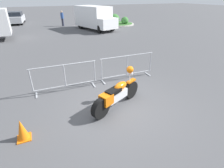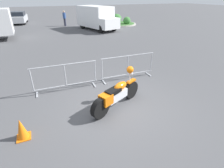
# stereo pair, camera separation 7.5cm
# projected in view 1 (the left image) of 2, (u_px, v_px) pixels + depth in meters

# --- Properties ---
(ground_plane) EXTENTS (120.00, 120.00, 0.00)m
(ground_plane) POSITION_uv_depth(u_px,v_px,m) (119.00, 106.00, 5.86)
(ground_plane) COLOR #4C4C4F
(motorcycle) EXTENTS (2.05, 1.10, 1.24)m
(motorcycle) POSITION_uv_depth(u_px,v_px,m) (117.00, 94.00, 5.65)
(motorcycle) COLOR black
(motorcycle) RESTS_ON ground
(crowd_barrier_near) EXTENTS (2.45, 0.50, 1.07)m
(crowd_barrier_near) POSITION_uv_depth(u_px,v_px,m) (65.00, 77.00, 6.60)
(crowd_barrier_near) COLOR #9EA0A5
(crowd_barrier_near) RESTS_ON ground
(crowd_barrier_far) EXTENTS (2.45, 0.50, 1.07)m
(crowd_barrier_far) POSITION_uv_depth(u_px,v_px,m) (127.00, 67.00, 7.56)
(crowd_barrier_far) COLOR #9EA0A5
(crowd_barrier_far) RESTS_ON ground
(delivery_van) EXTENTS (3.33, 5.35, 2.31)m
(delivery_van) POSITION_uv_depth(u_px,v_px,m) (94.00, 17.00, 18.13)
(delivery_van) COLOR white
(delivery_van) RESTS_ON ground
(parked_car_silver) EXTENTS (2.10, 4.40, 1.45)m
(parked_car_silver) POSITION_uv_depth(u_px,v_px,m) (16.00, 18.00, 22.09)
(parked_car_silver) COLOR #B7BABF
(parked_car_silver) RESTS_ON ground
(pedestrian) EXTENTS (0.34, 0.34, 1.69)m
(pedestrian) POSITION_uv_depth(u_px,v_px,m) (62.00, 18.00, 20.33)
(pedestrian) COLOR #262838
(pedestrian) RESTS_ON ground
(planter_island) EXTENTS (4.27, 4.27, 1.24)m
(planter_island) POSITION_uv_depth(u_px,v_px,m) (115.00, 21.00, 21.60)
(planter_island) COLOR #ADA89E
(planter_island) RESTS_ON ground
(traffic_cone) EXTENTS (0.34, 0.34, 0.59)m
(traffic_cone) POSITION_uv_depth(u_px,v_px,m) (22.00, 130.00, 4.42)
(traffic_cone) COLOR orange
(traffic_cone) RESTS_ON ground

